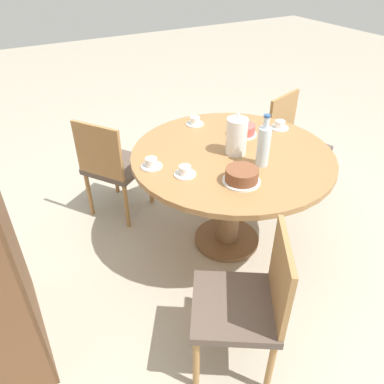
% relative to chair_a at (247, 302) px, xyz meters
% --- Properties ---
extents(ground_plane, '(14.00, 14.00, 0.00)m').
position_rel_chair_a_xyz_m(ground_plane, '(0.83, -0.46, -0.46)').
color(ground_plane, '#B2A893').
extents(dining_table, '(1.32, 1.32, 0.76)m').
position_rel_chair_a_xyz_m(dining_table, '(0.83, -0.46, 0.15)').
color(dining_table, brown).
rests_on(dining_table, ground_plane).
extents(chair_a, '(0.58, 0.58, 0.85)m').
position_rel_chair_a_xyz_m(chair_a, '(0.00, 0.00, 0.00)').
color(chair_a, '#A87A47').
rests_on(chair_a, ground_plane).
extents(chair_b, '(0.53, 0.53, 0.85)m').
position_rel_chair_a_xyz_m(chair_b, '(1.17, -1.35, 0.00)').
color(chair_b, '#A87A47').
rests_on(chair_b, ground_plane).
extents(chair_c, '(0.58, 0.58, 0.85)m').
position_rel_chair_a_xyz_m(chair_c, '(1.58, 0.13, 0.00)').
color(chair_c, '#A87A47').
rests_on(chair_c, ground_plane).
extents(coffee_pot, '(0.13, 0.13, 0.28)m').
position_rel_chair_a_xyz_m(coffee_pot, '(0.82, -0.48, 0.43)').
color(coffee_pot, white).
rests_on(coffee_pot, dining_table).
extents(water_bottle, '(0.08, 0.08, 0.33)m').
position_rel_chair_a_xyz_m(water_bottle, '(0.62, -0.53, 0.44)').
color(water_bottle, silver).
rests_on(water_bottle, dining_table).
extents(cake_main, '(0.22, 0.22, 0.08)m').
position_rel_chair_a_xyz_m(cake_main, '(0.52, -0.31, 0.34)').
color(cake_main, white).
rests_on(cake_main, dining_table).
extents(cake_second, '(0.20, 0.20, 0.08)m').
position_rel_chair_a_xyz_m(cake_second, '(1.02, -0.68, 0.34)').
color(cake_second, white).
rests_on(cake_second, dining_table).
extents(cup_a, '(0.13, 0.13, 0.06)m').
position_rel_chair_a_xyz_m(cup_a, '(0.93, 0.07, 0.33)').
color(cup_a, silver).
rests_on(cup_a, dining_table).
extents(cup_b, '(0.13, 0.13, 0.06)m').
position_rel_chair_a_xyz_m(cup_b, '(1.33, -0.47, 0.33)').
color(cup_b, silver).
rests_on(cup_b, dining_table).
extents(cup_c, '(0.13, 0.13, 0.06)m').
position_rel_chair_a_xyz_m(cup_c, '(0.97, -0.97, 0.33)').
color(cup_c, silver).
rests_on(cup_c, dining_table).
extents(cup_d, '(0.13, 0.13, 0.06)m').
position_rel_chair_a_xyz_m(cup_d, '(0.75, -0.06, 0.33)').
color(cup_d, silver).
rests_on(cup_d, dining_table).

